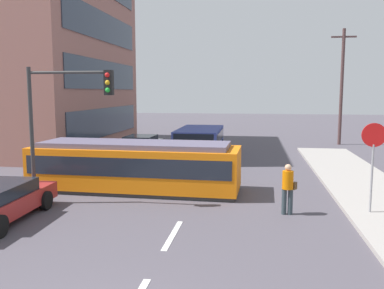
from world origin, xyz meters
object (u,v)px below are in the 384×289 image
(streetcar_tram, at_px, (135,165))
(city_bus, at_px, (200,140))
(traffic_light_mast, at_px, (64,108))
(utility_pole_far, at_px, (342,85))
(parked_sedan_furthest, at_px, (141,144))
(parked_sedan_far, at_px, (104,158))
(stop_sign, at_px, (373,149))
(pedestrian_crossing, at_px, (288,186))

(streetcar_tram, relative_size, city_bus, 1.55)
(traffic_light_mast, bearing_deg, utility_pole_far, 55.64)
(parked_sedan_furthest, distance_m, utility_pole_far, 15.69)
(streetcar_tram, height_order, traffic_light_mast, traffic_light_mast)
(parked_sedan_far, xyz_separation_m, utility_pole_far, (13.97, 12.52, 3.85))
(streetcar_tram, distance_m, stop_sign, 8.86)
(pedestrian_crossing, xyz_separation_m, traffic_light_mast, (-7.65, 0.02, 2.48))
(pedestrian_crossing, xyz_separation_m, parked_sedan_far, (-8.68, 6.43, -0.32))
(pedestrian_crossing, height_order, parked_sedan_far, pedestrian_crossing)
(city_bus, relative_size, pedestrian_crossing, 3.26)
(pedestrian_crossing, distance_m, parked_sedan_far, 10.81)
(parked_sedan_furthest, xyz_separation_m, stop_sign, (10.92, -11.91, 1.57))
(streetcar_tram, relative_size, pedestrian_crossing, 5.07)
(stop_sign, height_order, traffic_light_mast, traffic_light_mast)
(city_bus, xyz_separation_m, traffic_light_mast, (-3.24, -11.48, 2.42))
(city_bus, relative_size, parked_sedan_far, 1.20)
(parked_sedan_far, relative_size, utility_pole_far, 0.53)
(parked_sedan_far, bearing_deg, city_bus, 49.91)
(parked_sedan_far, height_order, utility_pole_far, utility_pole_far)
(pedestrian_crossing, xyz_separation_m, stop_sign, (2.63, 0.19, 1.25))
(city_bus, xyz_separation_m, stop_sign, (7.04, -11.31, 1.18))
(parked_sedan_furthest, bearing_deg, pedestrian_crossing, -55.56)
(parked_sedan_far, bearing_deg, stop_sign, -28.89)
(streetcar_tram, distance_m, utility_pole_far, 20.19)
(parked_sedan_far, relative_size, stop_sign, 1.58)
(city_bus, distance_m, parked_sedan_furthest, 3.95)
(traffic_light_mast, bearing_deg, city_bus, 74.25)
(city_bus, xyz_separation_m, parked_sedan_furthest, (-3.88, 0.60, -0.39))
(streetcar_tram, bearing_deg, utility_pole_far, 55.91)
(traffic_light_mast, bearing_deg, stop_sign, 0.94)
(stop_sign, height_order, utility_pole_far, utility_pole_far)
(pedestrian_crossing, bearing_deg, city_bus, 110.99)
(streetcar_tram, height_order, parked_sedan_furthest, streetcar_tram)
(city_bus, bearing_deg, utility_pole_far, 37.50)
(pedestrian_crossing, height_order, traffic_light_mast, traffic_light_mast)
(city_bus, distance_m, stop_sign, 13.37)
(city_bus, relative_size, traffic_light_mast, 1.12)
(city_bus, bearing_deg, streetcar_tram, -99.11)
(streetcar_tram, bearing_deg, traffic_light_mast, -126.18)
(parked_sedan_furthest, xyz_separation_m, utility_pole_far, (13.58, 6.85, 3.85))
(city_bus, bearing_deg, parked_sedan_far, -130.09)
(traffic_light_mast, bearing_deg, pedestrian_crossing, -0.16)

